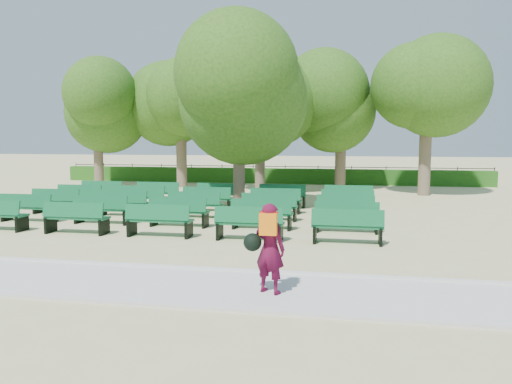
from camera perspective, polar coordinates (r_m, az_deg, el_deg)
ground at (r=16.87m, az=-6.23°, el=-3.22°), size 120.00×120.00×0.00m
paving at (r=10.17m, az=-18.51°, el=-9.65°), size 30.00×2.20×0.06m
curb at (r=11.15m, az=-15.62°, el=-8.06°), size 30.00×0.12×0.10m
hedge at (r=30.40m, az=1.39°, el=1.87°), size 26.00×0.70×0.90m
fence at (r=30.83m, az=1.51°, el=1.09°), size 26.00×0.10×1.02m
tree_line at (r=26.52m, az=0.01°, el=0.26°), size 21.80×6.80×7.04m
bench_array at (r=17.33m, az=-6.93°, el=-2.65°), size 1.87×0.65×1.17m
tree_among at (r=19.18m, az=-1.99°, el=11.66°), size 5.09×5.09×6.88m
person at (r=8.67m, az=1.42°, el=-6.28°), size 0.79×0.58×1.58m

